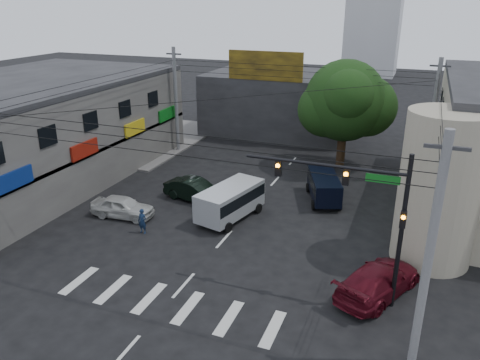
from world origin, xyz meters
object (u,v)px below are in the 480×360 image
Objects in this scene: utility_pole_near_right at (429,258)px; dark_sedan at (195,190)px; utility_pole_far_right at (432,122)px; maroon_sedan at (378,280)px; traffic_gantry at (363,202)px; traffic_officer at (142,221)px; navy_van at (324,188)px; silver_minivan at (230,203)px; utility_pole_far_left at (176,101)px; white_compact at (123,207)px; street_tree at (345,101)px.

utility_pole_near_right is 1.95× the size of dark_sedan.
maroon_sedan is at bearing -95.96° from utility_pole_far_right.
utility_pole_far_right reaches higher than traffic_gantry.
traffic_officer reaches higher than maroon_sedan.
navy_van is at bearing -134.93° from utility_pole_far_right.
utility_pole_far_right is (0.00, 20.50, 0.00)m from utility_pole_near_right.
utility_pole_near_right is at bearing -90.00° from utility_pole_far_right.
maroon_sedan is 3.71× the size of traffic_officer.
utility_pole_far_left is at bearing 54.38° from silver_minivan.
silver_minivan is (3.30, -1.74, 0.31)m from dark_sedan.
utility_pole_far_right is 16.31m from silver_minivan.
navy_van is (8.18, 3.18, 0.16)m from dark_sedan.
dark_sedan is at bearing 147.79° from traffic_gantry.
utility_pole_far_left is 14.49m from white_compact.
silver_minivan is 1.08× the size of navy_van.
traffic_gantry is 0.78× the size of utility_pole_near_right.
utility_pole_far_left is at bearing -176.05° from street_tree.
white_compact is at bearing -76.18° from utility_pole_far_left.
utility_pole_near_right reaches higher than street_tree.
traffic_officer is (-15.29, -15.01, -3.84)m from utility_pole_far_right.
utility_pole_far_left is 1.64× the size of maroon_sedan.
utility_pole_near_right reaches higher than dark_sedan.
silver_minivan reaches higher than maroon_sedan.
dark_sedan is (-14.53, -9.54, -3.86)m from utility_pole_far_right.
utility_pole_far_right is 17.80m from dark_sedan.
navy_van is at bearing -57.70° from dark_sedan.
utility_pole_far_right is (6.50, -1.00, -0.87)m from street_tree.
utility_pole_far_left is 21.00m from utility_pole_far_right.
utility_pole_far_right is 1.64× the size of maroon_sedan.
silver_minivan is at bearing -106.74° from dark_sedan.
traffic_gantry is 11.93m from navy_van.
traffic_gantry is 13.40m from traffic_officer.
utility_pole_far_left is 12.16m from dark_sedan.
traffic_gantry is (3.82, -18.00, -0.64)m from street_tree.
dark_sedan reaches higher than white_compact.
street_tree is 1.21× the size of traffic_gantry.
utility_pole_far_left is (-21.00, 20.50, 0.00)m from utility_pole_near_right.
silver_minivan is at bearing 44.72° from traffic_officer.
street_tree is at bearing 101.99° from traffic_gantry.
utility_pole_near_right is at bearing -116.35° from white_compact.
dark_sedan is 8.78m from navy_van.
street_tree is 18.42m from traffic_gantry.
white_compact is at bearing 14.78° from maroon_sedan.
maroon_sedan is (12.82, -6.78, 0.01)m from dark_sedan.
street_tree is at bearing -42.39° from white_compact.
dark_sedan is 1.14× the size of white_compact.
utility_pole_near_right reaches higher than maroon_sedan.
utility_pole_near_right is 19.38m from white_compact.
maroon_sedan is at bearing 112.17° from utility_pole_near_right.
street_tree is 13.88m from silver_minivan.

